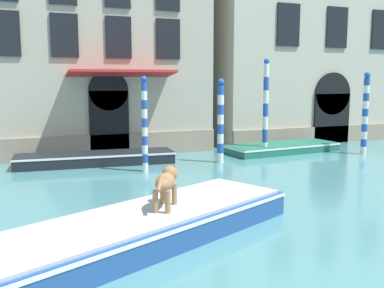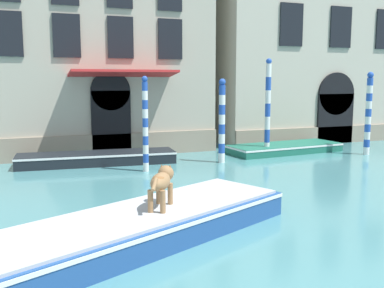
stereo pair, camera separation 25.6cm
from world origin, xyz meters
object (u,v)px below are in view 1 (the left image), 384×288
(mooring_pole_0, at_px, (145,124))
(boat_moored_near_palazzo, at_px, (96,158))
(dog_on_deck, at_px, (166,182))
(mooring_pole_2, at_px, (221,121))
(boat_foreground, at_px, (118,234))
(boat_moored_far, at_px, (282,148))
(mooring_pole_4, at_px, (365,113))
(mooring_pole_5, at_px, (266,107))

(mooring_pole_0, bearing_deg, boat_moored_near_palazzo, 125.44)
(dog_on_deck, distance_m, mooring_pole_2, 8.78)
(dog_on_deck, xyz_separation_m, boat_moored_near_palazzo, (0.02, 8.75, -0.93))
(boat_foreground, distance_m, mooring_pole_0, 7.79)
(boat_moored_near_palazzo, xyz_separation_m, boat_moored_far, (8.57, -0.14, -0.04))
(boat_foreground, distance_m, dog_on_deck, 1.52)
(boat_foreground, height_order, mooring_pole_4, mooring_pole_4)
(boat_moored_near_palazzo, bearing_deg, boat_moored_far, 4.31)
(boat_foreground, distance_m, mooring_pole_4, 14.85)
(boat_moored_near_palazzo, bearing_deg, mooring_pole_4, -4.35)
(dog_on_deck, xyz_separation_m, mooring_pole_5, (7.44, 8.24, 0.96))
(mooring_pole_0, bearing_deg, mooring_pole_4, 0.28)
(dog_on_deck, relative_size, mooring_pole_5, 0.27)
(boat_foreground, xyz_separation_m, mooring_pole_5, (8.60, 8.71, 1.82))
(boat_moored_far, relative_size, mooring_pole_0, 1.59)
(boat_moored_near_palazzo, height_order, mooring_pole_4, mooring_pole_4)
(dog_on_deck, xyz_separation_m, boat_moored_far, (8.59, 8.61, -0.98))
(dog_on_deck, height_order, mooring_pole_2, mooring_pole_2)
(boat_foreground, relative_size, mooring_pole_5, 2.07)
(dog_on_deck, height_order, boat_moored_far, dog_on_deck)
(mooring_pole_0, relative_size, mooring_pole_2, 1.03)
(boat_moored_near_palazzo, bearing_deg, boat_foreground, -92.03)
(boat_moored_near_palazzo, distance_m, mooring_pole_5, 7.68)
(boat_moored_near_palazzo, distance_m, mooring_pole_2, 5.20)
(mooring_pole_4, relative_size, mooring_pole_5, 0.86)
(boat_moored_far, bearing_deg, dog_on_deck, -139.60)
(mooring_pole_4, bearing_deg, boat_foreground, -150.61)
(boat_moored_near_palazzo, bearing_deg, mooring_pole_5, 1.30)
(dog_on_deck, xyz_separation_m, mooring_pole_4, (11.71, 6.77, 0.68))
(mooring_pole_0, xyz_separation_m, mooring_pole_2, (3.34, 0.61, -0.04))
(mooring_pole_0, height_order, mooring_pole_2, mooring_pole_0)
(mooring_pole_5, bearing_deg, boat_moored_near_palazzo, 176.03)
(boat_foreground, bearing_deg, mooring_pole_4, 5.07)
(mooring_pole_2, bearing_deg, mooring_pole_4, -4.65)
(boat_moored_near_palazzo, height_order, boat_moored_far, boat_moored_near_palazzo)
(boat_foreground, xyz_separation_m, boat_moored_near_palazzo, (1.18, 9.23, -0.08))
(boat_moored_near_palazzo, xyz_separation_m, mooring_pole_4, (11.69, -1.98, 1.61))
(mooring_pole_2, distance_m, mooring_pole_4, 6.93)
(boat_moored_far, xyz_separation_m, mooring_pole_4, (3.12, -1.84, 1.65))
(boat_moored_far, height_order, mooring_pole_5, mooring_pole_5)
(mooring_pole_5, bearing_deg, boat_moored_far, 17.99)
(boat_foreground, bearing_deg, boat_moored_near_palazzo, 58.38)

